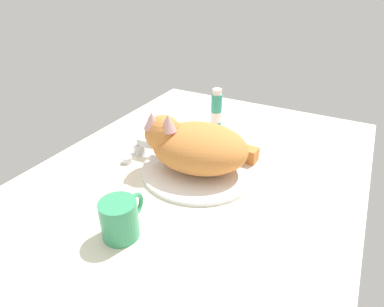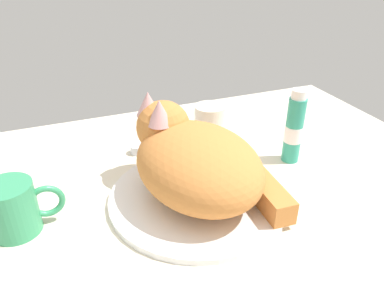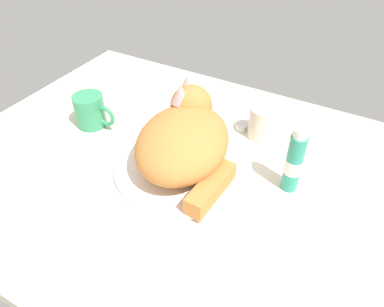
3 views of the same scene
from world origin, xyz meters
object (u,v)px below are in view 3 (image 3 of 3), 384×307
(cat, at_px, (185,138))
(toothpaste_bottle, at_px, (294,162))
(rinse_cup, at_px, (263,122))
(coffee_mug, at_px, (91,111))
(faucet, at_px, (219,119))

(cat, height_order, toothpaste_bottle, cat)
(rinse_cup, bearing_deg, cat, -121.02)
(coffee_mug, bearing_deg, toothpaste_bottle, 2.76)
(rinse_cup, xyz_separation_m, toothpaste_bottle, (0.12, -0.14, 0.03))
(faucet, distance_m, toothpaste_bottle, 0.27)
(cat, distance_m, rinse_cup, 0.22)
(faucet, relative_size, coffee_mug, 1.23)
(cat, bearing_deg, coffee_mug, 176.53)
(faucet, bearing_deg, coffee_mug, -152.35)
(rinse_cup, bearing_deg, coffee_mug, -157.23)
(faucet, height_order, toothpaste_bottle, toothpaste_bottle)
(cat, relative_size, rinse_cup, 3.53)
(coffee_mug, bearing_deg, cat, -3.47)
(cat, distance_m, coffee_mug, 0.29)
(faucet, relative_size, cat, 0.50)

